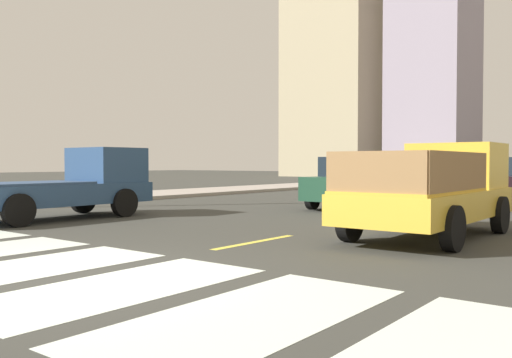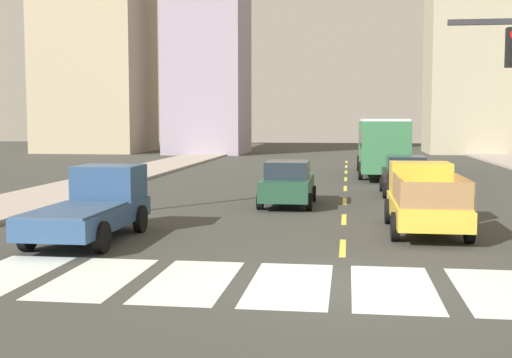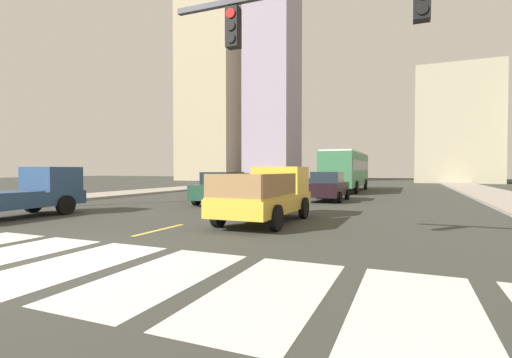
{
  "view_description": "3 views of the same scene",
  "coord_description": "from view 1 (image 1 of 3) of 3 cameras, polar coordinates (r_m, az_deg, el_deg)",
  "views": [
    {
      "loc": [
        6.41,
        -4.22,
        1.52
      ],
      "look_at": [
        -2.4,
        7.12,
        1.1
      ],
      "focal_mm": 38.34,
      "sensor_mm": 36.0,
      "label": 1
    },
    {
      "loc": [
        0.1,
        -13.25,
        3.33
      ],
      "look_at": [
        -2.85,
        8.27,
        1.38
      ],
      "focal_mm": 47.06,
      "sensor_mm": 36.0,
      "label": 2
    },
    {
      "loc": [
        7.05,
        -5.17,
        1.85
      ],
      "look_at": [
        0.43,
        10.6,
        1.41
      ],
      "focal_mm": 25.75,
      "sensor_mm": 36.0,
      "label": 3
    }
  ],
  "objects": [
    {
      "name": "ground_plane",
      "position": [
        7.83,
        -18.68,
        -9.58
      ],
      "size": [
        160.0,
        160.0,
        0.0
      ],
      "primitive_type": "plane",
      "color": "#393A34"
    },
    {
      "name": "sidewalk_left",
      "position": [
        29.28,
        -2.7,
        -1.15
      ],
      "size": [
        3.76,
        110.0,
        0.15
      ],
      "primitive_type": "cube",
      "color": "#A4998E",
      "rests_on": "ground"
    },
    {
      "name": "crosswalk_stripe_4",
      "position": [
        8.68,
        -22.44,
        -8.48
      ],
      "size": [
        1.63,
        3.77,
        0.01
      ],
      "primitive_type": "cube",
      "color": "silver",
      "rests_on": "ground"
    },
    {
      "name": "crosswalk_stripe_5",
      "position": [
        7.01,
        -13.98,
        -10.83
      ],
      "size": [
        1.63,
        3.77,
        0.01
      ],
      "primitive_type": "cube",
      "color": "silver",
      "rests_on": "ground"
    },
    {
      "name": "crosswalk_stripe_6",
      "position": [
        5.6,
        -0.53,
        -14.0
      ],
      "size": [
        1.63,
        3.77,
        0.01
      ],
      "primitive_type": "cube",
      "color": "silver",
      "rests_on": "ground"
    },
    {
      "name": "lane_dash_0",
      "position": [
        10.54,
        -0.09,
        -6.58
      ],
      "size": [
        0.16,
        2.4,
        0.01
      ],
      "primitive_type": "cube",
      "color": "yellow",
      "rests_on": "ground"
    },
    {
      "name": "lane_dash_1",
      "position": [
        14.77,
        11.95,
        -4.24
      ],
      "size": [
        0.16,
        2.4,
        0.01
      ],
      "primitive_type": "cube",
      "color": "yellow",
      "rests_on": "ground"
    },
    {
      "name": "lane_dash_2",
      "position": [
        19.38,
        18.43,
        -2.89
      ],
      "size": [
        0.16,
        2.4,
        0.01
      ],
      "primitive_type": "cube",
      "color": "yellow",
      "rests_on": "ground"
    },
    {
      "name": "lane_dash_3",
      "position": [
        24.14,
        22.38,
        -2.05
      ],
      "size": [
        0.16,
        2.4,
        0.01
      ],
      "primitive_type": "cube",
      "color": "yellow",
      "rests_on": "ground"
    },
    {
      "name": "lane_dash_4",
      "position": [
        28.98,
        25.02,
        -1.48
      ],
      "size": [
        0.16,
        2.4,
        0.01
      ],
      "primitive_type": "cube",
      "color": "yellow",
      "rests_on": "ground"
    },
    {
      "name": "pickup_stakebed",
      "position": [
        12.09,
        18.36,
        -1.16
      ],
      "size": [
        2.18,
        5.2,
        1.96
      ],
      "rotation": [
        0.0,
        0.0,
        -0.01
      ],
      "color": "gold",
      "rests_on": "ground"
    },
    {
      "name": "pickup_dark",
      "position": [
        15.96,
        -18.75,
        -0.55
      ],
      "size": [
        2.18,
        5.2,
        1.96
      ],
      "rotation": [
        0.0,
        0.0,
        -0.0
      ],
      "color": "navy",
      "rests_on": "ground"
    },
    {
      "name": "sedan_far",
      "position": [
        18.65,
        10.41,
        -0.37
      ],
      "size": [
        2.02,
        4.4,
        1.72
      ],
      "rotation": [
        0.0,
        0.0,
        0.02
      ],
      "color": "#214834",
      "rests_on": "ground"
    },
    {
      "name": "block_mid_right",
      "position": [
        66.28,
        8.6,
        15.31
      ],
      "size": [
        10.1,
        9.71,
        34.34
      ],
      "primitive_type": "cube",
      "color": "tan",
      "rests_on": "ground"
    }
  ]
}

